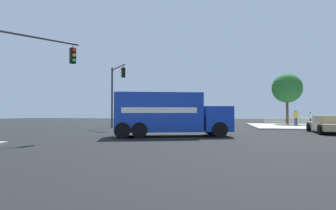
{
  "coord_description": "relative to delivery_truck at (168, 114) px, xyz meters",
  "views": [
    {
      "loc": [
        -3.41,
        19.6,
        1.65
      ],
      "look_at": [
        -0.1,
        1.48,
        2.13
      ],
      "focal_mm": 29.26,
      "sensor_mm": 36.0,
      "label": 1
    }
  ],
  "objects": [
    {
      "name": "pedestrian_crossing",
      "position": [
        -12.01,
        -14.62,
        -0.42
      ],
      "size": [
        0.51,
        0.31,
        1.7
      ],
      "color": "navy",
      "rests_on": "sidewalk_corner_near"
    },
    {
      "name": "sidewalk_corner_near",
      "position": [
        -13.05,
        -14.29,
        -1.46
      ],
      "size": [
        11.84,
        11.84,
        0.14
      ],
      "primitive_type": "cube",
      "color": "#B2ADA0",
      "rests_on": "ground"
    },
    {
      "name": "pedestrian_near_corner",
      "position": [
        -14.49,
        -17.63,
        -0.51
      ],
      "size": [
        0.36,
        0.47,
        1.56
      ],
      "color": "navy",
      "rests_on": "sidewalk_corner_near"
    },
    {
      "name": "picket_fence_run",
      "position": [
        -13.05,
        -19.96,
        -0.91
      ],
      "size": [
        7.12,
        0.05,
        0.95
      ],
      "color": "silver",
      "rests_on": "sidewalk_corner_near"
    },
    {
      "name": "ground_plane",
      "position": [
        0.06,
        -1.17,
        -1.53
      ],
      "size": [
        100.0,
        100.0,
        0.0
      ],
      "primitive_type": "plane",
      "color": "black"
    },
    {
      "name": "delivery_truck",
      "position": [
        0.0,
        0.0,
        0.0
      ],
      "size": [
        8.18,
        4.7,
        2.95
      ],
      "color": "#1438AD",
      "rests_on": "ground"
    },
    {
      "name": "traffic_light_primary",
      "position": [
        7.0,
        5.4,
        2.55
      ],
      "size": [
        2.91,
        3.89,
        5.93
      ],
      "color": "#38383D",
      "rests_on": "sidewalk_corner_far"
    },
    {
      "name": "traffic_light_secondary",
      "position": [
        7.06,
        -8.3,
        2.65
      ],
      "size": [
        2.57,
        3.06,
        6.43
      ],
      "color": "#38383D",
      "rests_on": "ground"
    },
    {
      "name": "pickup_tan",
      "position": [
        -11.85,
        -4.94,
        -0.8
      ],
      "size": [
        2.56,
        5.33,
        1.38
      ],
      "color": "tan",
      "rests_on": "ground"
    },
    {
      "name": "shade_tree_near",
      "position": [
        -12.16,
        -19.11,
        3.22
      ],
      "size": [
        3.78,
        3.78,
        6.52
      ],
      "color": "brown",
      "rests_on": "sidewalk_corner_near"
    }
  ]
}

